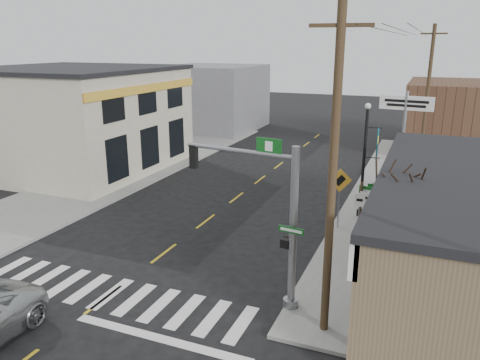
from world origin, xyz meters
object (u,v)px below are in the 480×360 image
at_px(dance_center_sign, 405,117).
at_px(utility_pole_near, 333,176).
at_px(traffic_signal_pole, 274,209).
at_px(utility_pole_far, 427,96).
at_px(fire_hydrant, 358,246).
at_px(bare_tree, 400,173).
at_px(guide_sign, 374,203).
at_px(lamp_post, 366,152).

relative_size(dance_center_sign, utility_pole_near, 0.63).
relative_size(traffic_signal_pole, utility_pole_near, 0.59).
bearing_deg(traffic_signal_pole, utility_pole_near, -14.76).
xyz_separation_m(traffic_signal_pole, utility_pole_far, (3.97, 21.15, 1.60)).
relative_size(fire_hydrant, bare_tree, 0.12).
height_order(dance_center_sign, utility_pole_far, utility_pole_far).
height_order(dance_center_sign, utility_pole_near, utility_pole_near).
distance_m(traffic_signal_pole, utility_pole_far, 21.58).
xyz_separation_m(traffic_signal_pole, dance_center_sign, (3.06, 13.25, 1.23)).
height_order(bare_tree, utility_pole_far, utility_pole_far).
bearing_deg(traffic_signal_pole, fire_hydrant, 75.11).
xyz_separation_m(traffic_signal_pole, guide_sign, (2.43, 6.81, -1.68)).
relative_size(traffic_signal_pole, guide_sign, 2.19).
distance_m(bare_tree, utility_pole_far, 18.49).
height_order(lamp_post, bare_tree, lamp_post).
height_order(guide_sign, dance_center_sign, dance_center_sign).
bearing_deg(fire_hydrant, utility_pole_far, 83.38).
distance_m(lamp_post, utility_pole_near, 10.51).
bearing_deg(traffic_signal_pole, lamp_post, 88.47).
xyz_separation_m(lamp_post, utility_pole_far, (2.39, 11.58, 1.65)).
relative_size(guide_sign, utility_pole_near, 0.27).
height_order(guide_sign, fire_hydrant, guide_sign).
height_order(traffic_signal_pole, dance_center_sign, dance_center_sign).
distance_m(fire_hydrant, bare_tree, 4.76).
height_order(guide_sign, utility_pole_far, utility_pole_far).
distance_m(guide_sign, dance_center_sign, 7.09).
bearing_deg(fire_hydrant, traffic_signal_pole, -112.73).
xyz_separation_m(fire_hydrant, dance_center_sign, (0.97, 8.26, 4.22)).
bearing_deg(lamp_post, fire_hydrant, -76.48).
xyz_separation_m(fire_hydrant, bare_tree, (1.50, -2.31, 3.88)).
bearing_deg(guide_sign, utility_pole_far, 100.22).
height_order(traffic_signal_pole, fire_hydrant, traffic_signal_pole).
bearing_deg(lamp_post, traffic_signal_pole, -92.21).
distance_m(guide_sign, utility_pole_far, 14.78).
bearing_deg(bare_tree, utility_pole_far, 88.82).
relative_size(fire_hydrant, lamp_post, 0.11).
height_order(traffic_signal_pole, guide_sign, traffic_signal_pole).
distance_m(lamp_post, bare_tree, 7.23).
bearing_deg(fire_hydrant, lamp_post, 96.36).
relative_size(traffic_signal_pole, lamp_post, 0.98).
relative_size(dance_center_sign, bare_tree, 1.11).
relative_size(fire_hydrant, utility_pole_near, 0.07).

